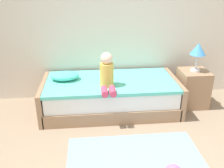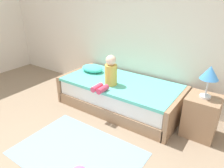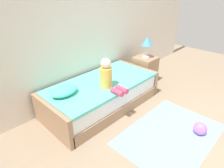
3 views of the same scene
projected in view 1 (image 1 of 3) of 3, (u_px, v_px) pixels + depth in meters
wall_rear at (116, 12)px, 4.01m from camera, size 7.20×0.10×2.90m
bed at (110, 95)px, 3.93m from camera, size 2.11×1.00×0.50m
nightstand at (193, 88)px, 4.05m from camera, size 0.44×0.44×0.60m
table_lamp at (198, 50)px, 3.80m from camera, size 0.24×0.24×0.45m
child_figure at (107, 74)px, 3.54m from camera, size 0.20×0.51×0.50m
pillow at (65, 76)px, 3.83m from camera, size 0.44×0.30×0.13m
area_rug at (137, 163)px, 2.86m from camera, size 1.60×1.10×0.01m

